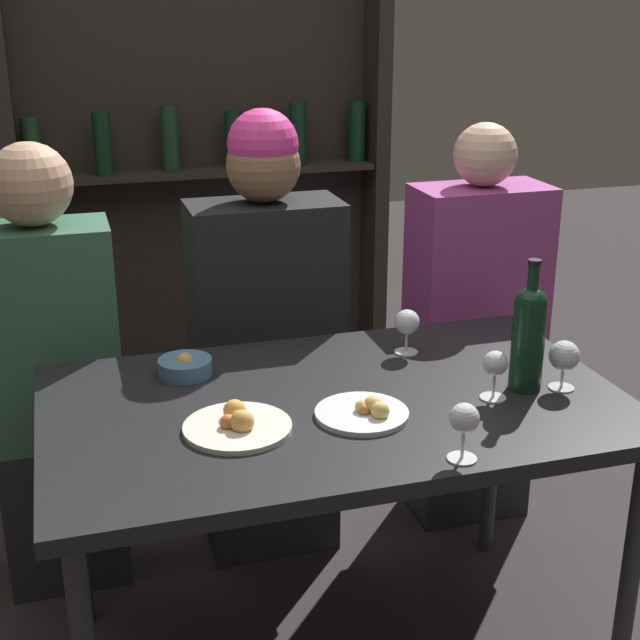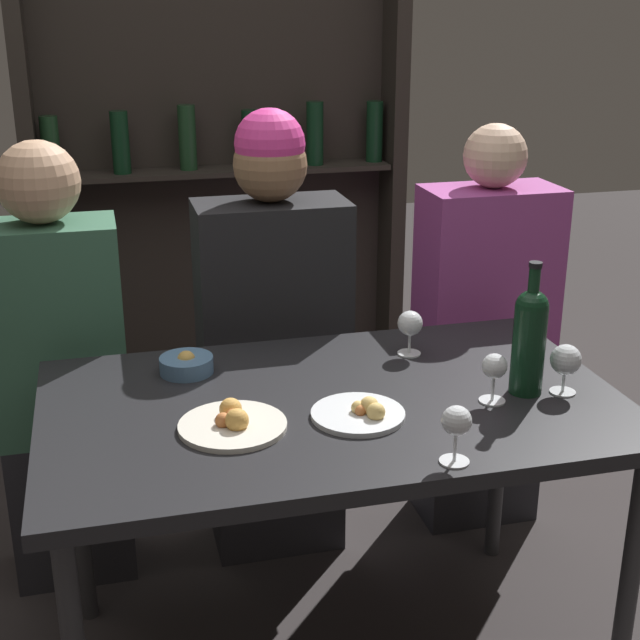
{
  "view_description": "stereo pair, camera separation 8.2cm",
  "coord_description": "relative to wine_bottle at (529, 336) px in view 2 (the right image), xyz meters",
  "views": [
    {
      "loc": [
        -0.56,
        -1.75,
        1.6
      ],
      "look_at": [
        0.0,
        0.12,
        0.88
      ],
      "focal_mm": 50.0,
      "sensor_mm": 36.0,
      "label": 1
    },
    {
      "loc": [
        -0.48,
        -1.77,
        1.6
      ],
      "look_at": [
        0.0,
        0.12,
        0.88
      ],
      "focal_mm": 50.0,
      "sensor_mm": 36.0,
      "label": 2
    }
  ],
  "objects": [
    {
      "name": "seated_person_left",
      "position": [
        -1.06,
        0.64,
        -0.27
      ],
      "size": [
        0.37,
        0.22,
        1.26
      ],
      "color": "#26262B",
      "rests_on": "ground_plane"
    },
    {
      "name": "seated_person_right",
      "position": [
        0.19,
        0.64,
        -0.28
      ],
      "size": [
        0.4,
        0.22,
        1.26
      ],
      "color": "#26262B",
      "rests_on": "ground_plane"
    },
    {
      "name": "wine_bottle",
      "position": [
        0.0,
        0.0,
        0.0
      ],
      "size": [
        0.08,
        0.08,
        0.31
      ],
      "color": "black",
      "rests_on": "dining_table"
    },
    {
      "name": "food_plate_0",
      "position": [
        -0.68,
        -0.01,
        -0.12
      ],
      "size": [
        0.23,
        0.23,
        0.05
      ],
      "color": "silver",
      "rests_on": "dining_table"
    },
    {
      "name": "dining_table",
      "position": [
        -0.44,
        0.07,
        -0.2
      ],
      "size": [
        1.31,
        0.79,
        0.73
      ],
      "color": "black",
      "rests_on": "ground_plane"
    },
    {
      "name": "seated_person_center",
      "position": [
        -0.46,
        0.64,
        -0.24
      ],
      "size": [
        0.42,
        0.22,
        1.32
      ],
      "color": "#26262B",
      "rests_on": "ground_plane"
    },
    {
      "name": "wine_glass_0",
      "position": [
        -0.18,
        0.28,
        -0.06
      ],
      "size": [
        0.06,
        0.06,
        0.12
      ],
      "color": "silver",
      "rests_on": "dining_table"
    },
    {
      "name": "wine_glass_1",
      "position": [
        -0.29,
        -0.27,
        -0.05
      ],
      "size": [
        0.06,
        0.06,
        0.12
      ],
      "color": "silver",
      "rests_on": "dining_table"
    },
    {
      "name": "food_plate_1",
      "position": [
        -0.41,
        -0.03,
        -0.13
      ],
      "size": [
        0.21,
        0.21,
        0.05
      ],
      "color": "silver",
      "rests_on": "dining_table"
    },
    {
      "name": "snack_bowl",
      "position": [
        -0.75,
        0.31,
        -0.12
      ],
      "size": [
        0.13,
        0.13,
        0.06
      ],
      "color": "#4C7299",
      "rests_on": "dining_table"
    },
    {
      "name": "wine_rack_wall",
      "position": [
        -0.44,
        1.82,
        0.34
      ],
      "size": [
        1.48,
        0.21,
        2.4
      ],
      "color": "#28231E",
      "rests_on": "ground_plane"
    },
    {
      "name": "wine_glass_2",
      "position": [
        0.08,
        -0.03,
        -0.06
      ],
      "size": [
        0.07,
        0.07,
        0.12
      ],
      "color": "silver",
      "rests_on": "dining_table"
    },
    {
      "name": "wine_glass_3",
      "position": [
        -0.1,
        -0.03,
        -0.06
      ],
      "size": [
        0.06,
        0.06,
        0.12
      ],
      "color": "silver",
      "rests_on": "dining_table"
    }
  ]
}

